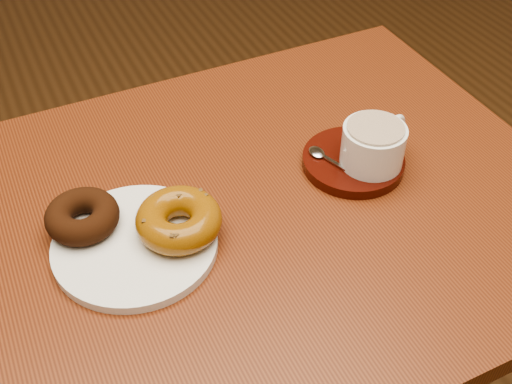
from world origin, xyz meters
name	(u,v)px	position (x,y,z in m)	size (l,w,h in m)	color
cafe_table	(244,272)	(-0.04, 0.19, 0.70)	(0.89, 0.67, 0.83)	maroon
donut_plate	(135,244)	(-0.19, 0.18, 0.84)	(0.20, 0.20, 0.01)	white
donut_cinnamon	(82,216)	(-0.24, 0.24, 0.86)	(0.09, 0.09, 0.03)	black
donut_caramel	(179,220)	(-0.14, 0.18, 0.87)	(0.13, 0.13, 0.04)	#88520E
saucer	(353,161)	(0.13, 0.20, 0.84)	(0.14, 0.14, 0.02)	#360C07
coffee_cup	(374,144)	(0.15, 0.18, 0.88)	(0.11, 0.09, 0.06)	white
teaspoon	(321,155)	(0.09, 0.22, 0.85)	(0.04, 0.09, 0.01)	silver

